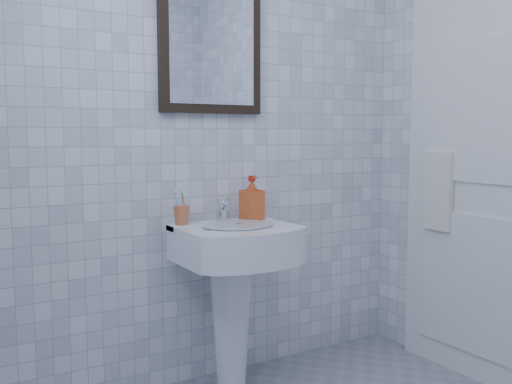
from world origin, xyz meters
TOP-DOWN VIEW (x-y plane):
  - wall_back at (0.00, 1.20)m, footprint 2.20×0.02m
  - washbasin at (0.04, 0.98)m, footprint 0.50×0.36m
  - faucet at (0.04, 1.07)m, footprint 0.05×0.10m
  - toothbrush_cup at (-0.16, 1.08)m, footprint 0.07×0.07m
  - soap_dispenser at (0.18, 1.07)m, footprint 0.09×0.10m
  - wall_mirror at (0.04, 1.18)m, footprint 0.50×0.04m
  - bathroom_door at (1.08, 0.55)m, footprint 0.04×0.80m
  - towel_ring at (1.06, 0.74)m, footprint 0.01×0.18m
  - hand_towel at (1.04, 0.74)m, footprint 0.03×0.16m

SIDE VIEW (x-z plane):
  - washbasin at x=0.04m, z-range 0.13..0.89m
  - toothbrush_cup at x=-0.16m, z-range 0.76..0.84m
  - faucet at x=0.04m, z-range 0.74..0.86m
  - soap_dispenser at x=0.18m, z-range 0.76..0.95m
  - hand_towel at x=1.04m, z-range 0.68..1.06m
  - bathroom_door at x=1.08m, z-range 0.00..2.00m
  - towel_ring at x=1.06m, z-range 0.96..1.14m
  - wall_back at x=0.00m, z-range 0.00..2.50m
  - wall_mirror at x=0.04m, z-range 1.24..1.86m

